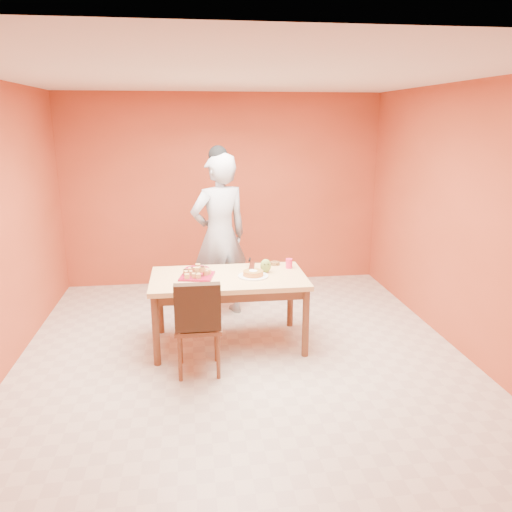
{
  "coord_description": "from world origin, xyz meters",
  "views": [
    {
      "loc": [
        -0.48,
        -4.61,
        2.32
      ],
      "look_at": [
        0.18,
        0.3,
        0.97
      ],
      "focal_mm": 35.0,
      "sensor_mm": 36.0,
      "label": 1
    }
  ],
  "objects": [
    {
      "name": "cake_server",
      "position": [
        0.15,
        0.45,
        0.83
      ],
      "size": [
        0.11,
        0.29,
        0.01
      ],
      "primitive_type": "cube",
      "rotation": [
        0.0,
        0.0,
        -0.18
      ],
      "color": "silver",
      "rests_on": "sponge_cake"
    },
    {
      "name": "ceiling",
      "position": [
        0.0,
        0.0,
        2.7
      ],
      "size": [
        5.0,
        5.0,
        0.0
      ],
      "primitive_type": "plane",
      "rotation": [
        3.14,
        0.0,
        0.0
      ],
      "color": "silver",
      "rests_on": "wall_back"
    },
    {
      "name": "checker_tin",
      "position": [
        0.44,
        0.67,
        0.78
      ],
      "size": [
        0.12,
        0.12,
        0.03
      ],
      "primitive_type": "cylinder",
      "rotation": [
        0.0,
        0.0,
        -0.07
      ],
      "color": "#321D0D",
      "rests_on": "dining_table"
    },
    {
      "name": "egg_ornament",
      "position": [
        0.29,
        0.39,
        0.83
      ],
      "size": [
        0.12,
        0.09,
        0.15
      ],
      "primitive_type": "ellipsoid",
      "rotation": [
        0.0,
        0.0,
        0.01
      ],
      "color": "olive",
      "rests_on": "dining_table"
    },
    {
      "name": "dining_table",
      "position": [
        -0.11,
        0.32,
        0.67
      ],
      "size": [
        1.6,
        0.9,
        0.76
      ],
      "color": "#EEBA7C",
      "rests_on": "floor"
    },
    {
      "name": "sponge_cake",
      "position": [
        0.14,
        0.27,
        0.8
      ],
      "size": [
        0.27,
        0.27,
        0.05
      ],
      "primitive_type": "cylinder",
      "rotation": [
        0.0,
        0.0,
        -0.35
      ],
      "color": "orange",
      "rests_on": "white_cake_plate"
    },
    {
      "name": "dining_chair",
      "position": [
        -0.44,
        -0.27,
        0.49
      ],
      "size": [
        0.43,
        0.5,
        0.94
      ],
      "rotation": [
        0.0,
        0.0,
        -0.0
      ],
      "color": "brown",
      "rests_on": "floor"
    },
    {
      "name": "white_cake_plate",
      "position": [
        0.14,
        0.27,
        0.77
      ],
      "size": [
        0.41,
        0.41,
        0.01
      ],
      "primitive_type": "cylinder",
      "rotation": [
        0.0,
        0.0,
        -0.39
      ],
      "color": "white",
      "rests_on": "dining_table"
    },
    {
      "name": "pastry_platter",
      "position": [
        -0.43,
        0.33,
        0.77
      ],
      "size": [
        0.39,
        0.39,
        0.02
      ],
      "primitive_type": "cube",
      "rotation": [
        0.0,
        0.0,
        -0.21
      ],
      "color": "maroon",
      "rests_on": "dining_table"
    },
    {
      "name": "wall_right",
      "position": [
        2.25,
        0.0,
        1.35
      ],
      "size": [
        0.0,
        5.0,
        5.0
      ],
      "primitive_type": "plane",
      "rotation": [
        1.57,
        0.0,
        -1.57
      ],
      "color": "#BB492B",
      "rests_on": "floor"
    },
    {
      "name": "floor",
      "position": [
        0.0,
        0.0,
        0.0
      ],
      "size": [
        5.0,
        5.0,
        0.0
      ],
      "primitive_type": "plane",
      "color": "beige",
      "rests_on": "ground"
    },
    {
      "name": "wall_back",
      "position": [
        0.0,
        2.5,
        1.35
      ],
      "size": [
        4.5,
        0.0,
        4.5
      ],
      "primitive_type": "plane",
      "rotation": [
        1.57,
        0.0,
        0.0
      ],
      "color": "#BB492B",
      "rests_on": "floor"
    },
    {
      "name": "magenta_glass",
      "position": [
        0.57,
        0.52,
        0.81
      ],
      "size": [
        0.08,
        0.08,
        0.1
      ],
      "primitive_type": "cylinder",
      "rotation": [
        0.0,
        0.0,
        -0.04
      ],
      "color": "#DF2156",
      "rests_on": "dining_table"
    },
    {
      "name": "person",
      "position": [
        -0.14,
        1.19,
        0.98
      ],
      "size": [
        0.84,
        0.71,
        1.97
      ],
      "primitive_type": "imported",
      "rotation": [
        0.0,
        0.0,
        3.52
      ],
      "color": "gray",
      "rests_on": "floor"
    },
    {
      "name": "red_dinner_plate",
      "position": [
        -0.43,
        0.58,
        0.77
      ],
      "size": [
        0.33,
        0.33,
        0.02
      ],
      "primitive_type": "cylinder",
      "rotation": [
        0.0,
        0.0,
        0.24
      ],
      "color": "maroon",
      "rests_on": "dining_table"
    },
    {
      "name": "pastry_pile",
      "position": [
        -0.43,
        0.33,
        0.83
      ],
      "size": [
        0.3,
        0.3,
        0.1
      ],
      "primitive_type": null,
      "color": "tan",
      "rests_on": "pastry_platter"
    }
  ]
}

